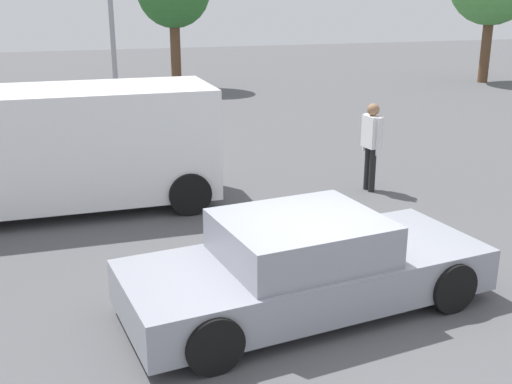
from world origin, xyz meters
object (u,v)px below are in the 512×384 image
dog (339,210)px  pedestrian (372,139)px  van_white (71,145)px  sedan_foreground (305,266)px

dog → pedestrian: bearing=-74.1°
dog → van_white: van_white is taller
sedan_foreground → dog: bearing=49.8°
pedestrian → dog: bearing=44.2°
dog → van_white: bearing=27.0°
sedan_foreground → van_white: bearing=110.9°
van_white → dog: bearing=150.4°
dog → sedan_foreground: bearing=113.5°
sedan_foreground → van_white: size_ratio=0.93×
sedan_foreground → van_white: 5.51m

